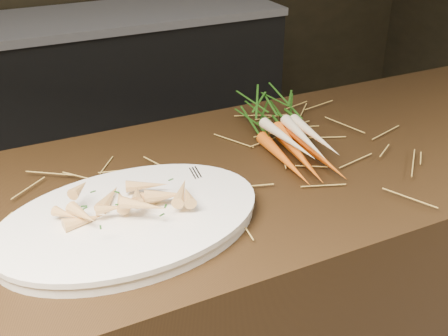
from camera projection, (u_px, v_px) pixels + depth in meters
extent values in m
cube|color=black|center=(205.00, 332.00, 1.45)|extent=(2.40, 0.70, 0.90)
cube|color=black|center=(112.00, 94.00, 3.07)|extent=(1.80, 0.60, 0.80)
cube|color=#99999E|center=(104.00, 17.00, 2.87)|extent=(1.82, 0.62, 0.04)
cone|color=orange|center=(285.00, 160.00, 1.28)|extent=(0.06, 0.25, 0.03)
cone|color=orange|center=(301.00, 157.00, 1.30)|extent=(0.08, 0.25, 0.03)
cone|color=orange|center=(317.00, 155.00, 1.31)|extent=(0.05, 0.25, 0.03)
cone|color=orange|center=(295.00, 150.00, 1.27)|extent=(0.09, 0.25, 0.03)
cone|color=orange|center=(311.00, 148.00, 1.28)|extent=(0.06, 0.25, 0.03)
cone|color=beige|center=(288.00, 140.00, 1.27)|extent=(0.04, 0.24, 0.04)
cone|color=beige|center=(304.00, 138.00, 1.27)|extent=(0.07, 0.24, 0.04)
cone|color=beige|center=(315.00, 136.00, 1.29)|extent=(0.06, 0.24, 0.04)
ellipsoid|color=#2A6515|center=(268.00, 111.00, 1.46)|extent=(0.19, 0.24, 0.08)
cube|color=silver|center=(219.00, 195.00, 1.12)|extent=(0.04, 0.19, 0.00)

